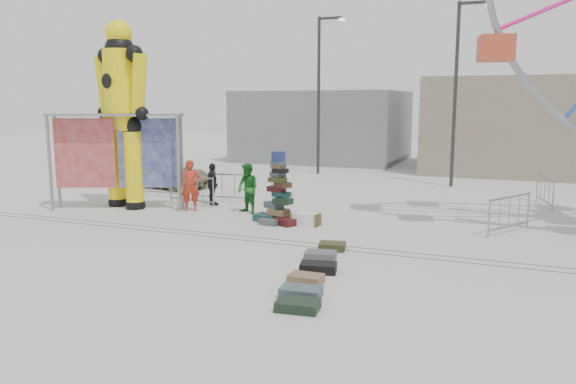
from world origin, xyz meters
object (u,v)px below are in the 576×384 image
at_px(barricade_wheel_back, 545,191).
at_px(parked_suv, 166,174).
at_px(suitcase_tower, 279,203).
at_px(pedestrian_green, 248,188).
at_px(lamp_post_left, 320,87).
at_px(crash_test_dummy, 122,107).
at_px(barricade_wheel_front, 509,214).
at_px(pedestrian_black, 213,184).
at_px(barricade_dummy_b, 192,190).
at_px(pedestrian_red, 191,186).
at_px(steamer_trunk, 306,219).
at_px(barricade_dummy_a, 161,183).
at_px(lamp_post_right, 458,85).
at_px(barricade_dummy_c, 222,187).
at_px(banner_scaffold, 116,138).

height_order(barricade_wheel_back, parked_suv, parked_suv).
height_order(suitcase_tower, pedestrian_green, suitcase_tower).
bearing_deg(lamp_post_left, pedestrian_green, -84.09).
distance_m(crash_test_dummy, barricade_wheel_front, 13.20).
height_order(suitcase_tower, pedestrian_black, suitcase_tower).
bearing_deg(barricade_dummy_b, pedestrian_black, 27.65).
relative_size(pedestrian_red, pedestrian_green, 1.04).
relative_size(steamer_trunk, barricade_dummy_a, 0.41).
bearing_deg(barricade_dummy_a, pedestrian_black, -12.90).
bearing_deg(suitcase_tower, barricade_wheel_back, 57.28).
bearing_deg(pedestrian_black, pedestrian_red, 123.16).
bearing_deg(steamer_trunk, lamp_post_left, 114.16).
bearing_deg(suitcase_tower, crash_test_dummy, -163.81).
relative_size(steamer_trunk, barricade_dummy_b, 0.41).
height_order(pedestrian_red, parked_suv, pedestrian_red).
distance_m(steamer_trunk, barricade_dummy_b, 5.37).
bearing_deg(lamp_post_left, pedestrian_black, -94.07).
bearing_deg(lamp_post_right, steamer_trunk, -108.61).
distance_m(suitcase_tower, crash_test_dummy, 6.77).
bearing_deg(pedestrian_black, barricade_dummy_c, -45.54).
bearing_deg(pedestrian_red, banner_scaffold, 165.79).
distance_m(lamp_post_right, banner_scaffold, 14.58).
height_order(crash_test_dummy, pedestrian_red, crash_test_dummy).
height_order(barricade_dummy_b, barricade_dummy_c, same).
xyz_separation_m(pedestrian_red, parked_suv, (-3.97, 4.35, -0.31)).
bearing_deg(lamp_post_right, pedestrian_black, -133.70).
height_order(crash_test_dummy, barricade_dummy_c, crash_test_dummy).
xyz_separation_m(steamer_trunk, barricade_wheel_front, (5.78, 1.28, 0.36)).
bearing_deg(barricade_dummy_a, pedestrian_green, -16.19).
distance_m(lamp_post_left, barricade_dummy_a, 10.63).
height_order(steamer_trunk, barricade_wheel_front, barricade_wheel_front).
height_order(suitcase_tower, parked_suv, suitcase_tower).
relative_size(barricade_dummy_a, parked_suv, 0.48).
distance_m(pedestrian_black, parked_suv, 5.20).
bearing_deg(pedestrian_red, lamp_post_left, 55.76).
distance_m(lamp_post_right, barricade_wheel_back, 6.46).
relative_size(pedestrian_black, parked_suv, 0.37).
height_order(barricade_dummy_a, barricade_dummy_b, same).
bearing_deg(pedestrian_black, lamp_post_left, -52.78).
relative_size(barricade_dummy_c, pedestrian_green, 1.17).
bearing_deg(steamer_trunk, barricade_dummy_c, 155.72).
bearing_deg(barricade_dummy_c, barricade_wheel_back, 8.13).
bearing_deg(barricade_dummy_a, steamer_trunk, -17.19).
bearing_deg(lamp_post_left, steamer_trunk, -73.16).
height_order(banner_scaffold, pedestrian_green, banner_scaffold).
bearing_deg(steamer_trunk, crash_test_dummy, -176.05).
bearing_deg(barricade_dummy_a, barricade_dummy_c, 2.30).
height_order(barricade_dummy_c, pedestrian_black, pedestrian_black).
relative_size(lamp_post_left, parked_suv, 1.91).
bearing_deg(banner_scaffold, parked_suv, 83.47).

